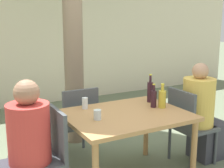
{
  "coord_description": "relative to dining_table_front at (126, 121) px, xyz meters",
  "views": [
    {
      "loc": [
        -1.59,
        -2.61,
        1.73
      ],
      "look_at": [
        0.0,
        0.3,
        1.0
      ],
      "focal_mm": 50.0,
      "sensor_mm": 36.0,
      "label": 1
    }
  ],
  "objects": [
    {
      "name": "patio_chair_0",
      "position": [
        -0.85,
        0.0,
        -0.15
      ],
      "size": [
        0.44,
        0.44,
        0.9
      ],
      "rotation": [
        0.0,
        0.0,
        -1.57
      ],
      "color": "#474C51",
      "rests_on": "ground_plane"
    },
    {
      "name": "oil_cruet_0",
      "position": [
        0.45,
        -0.01,
        0.19
      ],
      "size": [
        0.08,
        0.08,
        0.27
      ],
      "color": "gold",
      "rests_on": "dining_table_front"
    },
    {
      "name": "patio_chair_2",
      "position": [
        -0.25,
        0.71,
        -0.15
      ],
      "size": [
        0.44,
        0.44,
        0.9
      ],
      "rotation": [
        0.0,
        0.0,
        3.14
      ],
      "color": "#474C51",
      "rests_on": "ground_plane"
    },
    {
      "name": "cafe_building_wall",
      "position": [
        0.0,
        3.42,
        0.74
      ],
      "size": [
        10.0,
        0.08,
        2.8
      ],
      "color": "beige",
      "rests_on": "ground_plane"
    },
    {
      "name": "drinking_glass_0",
      "position": [
        -0.34,
        -0.04,
        0.14
      ],
      "size": [
        0.07,
        0.07,
        0.1
      ],
      "color": "silver",
      "rests_on": "dining_table_front"
    },
    {
      "name": "wine_bottle_2",
      "position": [
        0.38,
        0.05,
        0.19
      ],
      "size": [
        0.06,
        0.06,
        0.26
      ],
      "color": "#331923",
      "rests_on": "dining_table_front"
    },
    {
      "name": "dining_table_front",
      "position": [
        0.0,
        0.0,
        0.0
      ],
      "size": [
        1.23,
        0.96,
        0.75
      ],
      "color": "#B27F4C",
      "rests_on": "ground_plane"
    },
    {
      "name": "wine_bottle_1",
      "position": [
        0.47,
        0.24,
        0.21
      ],
      "size": [
        0.07,
        0.07,
        0.33
      ],
      "color": "#331923",
      "rests_on": "dining_table_front"
    },
    {
      "name": "person_seated_0",
      "position": [
        -1.08,
        -0.0,
        -0.12
      ],
      "size": [
        0.59,
        0.38,
        1.2
      ],
      "rotation": [
        0.0,
        0.0,
        -1.57
      ],
      "color": "#383842",
      "rests_on": "ground_plane"
    },
    {
      "name": "drinking_glass_1",
      "position": [
        -0.3,
        0.35,
        0.15
      ],
      "size": [
        0.06,
        0.06,
        0.12
      ],
      "color": "white",
      "rests_on": "dining_table_front"
    },
    {
      "name": "patio_chair_1",
      "position": [
        0.85,
        0.0,
        -0.15
      ],
      "size": [
        0.44,
        0.44,
        0.9
      ],
      "rotation": [
        0.0,
        0.0,
        1.57
      ],
      "color": "#474C51",
      "rests_on": "ground_plane"
    },
    {
      "name": "person_seated_1",
      "position": [
        1.08,
        -0.0,
        -0.12
      ],
      "size": [
        0.59,
        0.37,
        1.2
      ],
      "rotation": [
        0.0,
        0.0,
        1.57
      ],
      "color": "#383842",
      "rests_on": "ground_plane"
    }
  ]
}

